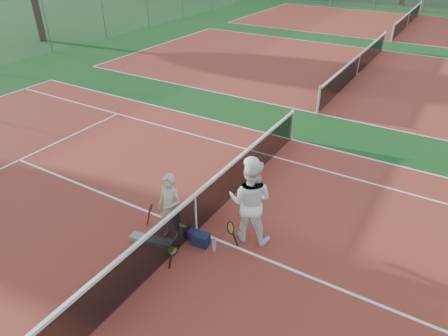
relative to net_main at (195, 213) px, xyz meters
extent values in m
plane|color=#103D16|center=(0.00, 0.00, -0.51)|extent=(130.00, 130.00, 0.00)
cube|color=maroon|center=(0.00, 0.00, -0.51)|extent=(23.77, 10.97, 0.01)
cube|color=maroon|center=(0.00, 13.50, -0.51)|extent=(23.77, 10.97, 0.01)
cube|color=maroon|center=(0.00, 27.00, -0.51)|extent=(23.77, 10.97, 0.01)
imported|color=#BCB092|center=(-0.35, -0.42, 0.29)|extent=(0.59, 0.39, 1.60)
imported|color=white|center=(1.12, 0.44, 0.47)|extent=(1.10, 0.95, 1.97)
cube|color=#111933|center=(0.34, -0.31, -0.37)|extent=(0.38, 0.28, 0.28)
cube|color=#25102C|center=(0.03, -0.25, -0.39)|extent=(0.32, 0.25, 0.24)
cube|color=slate|center=(-0.62, -0.81, -0.46)|extent=(1.02, 0.45, 0.10)
cylinder|color=silver|center=(0.71, -0.34, -0.36)|extent=(0.09, 0.09, 0.30)
cylinder|color=#382314|center=(-18.80, 10.39, 1.70)|extent=(0.44, 0.44, 4.43)
camera|label=1|loc=(4.20, -5.74, 5.34)|focal=32.00mm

